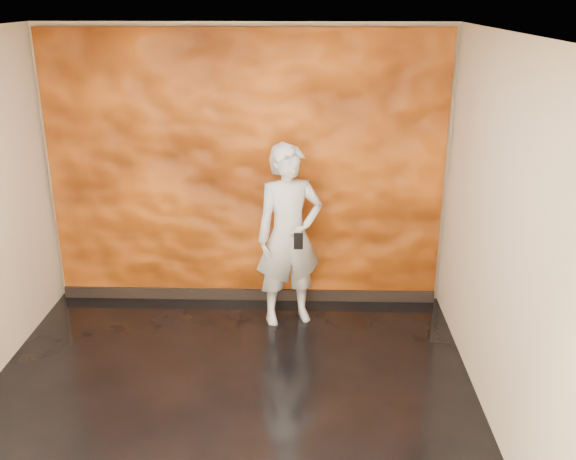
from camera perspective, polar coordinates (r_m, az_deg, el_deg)
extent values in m
cube|color=black|center=(5.20, -5.51, -15.68)|extent=(4.00, 4.00, 0.01)
cube|color=beige|center=(6.41, -3.76, 5.43)|extent=(4.00, 0.02, 2.80)
cube|color=beige|center=(2.79, -11.69, -16.30)|extent=(4.00, 0.02, 2.80)
cube|color=beige|center=(4.69, 18.88, -1.34)|extent=(0.02, 4.00, 2.80)
cube|color=white|center=(4.22, -6.83, 16.86)|extent=(4.00, 4.00, 0.01)
cube|color=orange|center=(6.38, -3.79, 5.16)|extent=(3.90, 0.06, 2.75)
cube|color=black|center=(6.81, -3.56, -5.71)|extent=(3.90, 0.04, 0.12)
imported|color=#A9B0B9|center=(6.07, 0.10, -0.52)|extent=(0.74, 0.60, 1.77)
cube|color=black|center=(5.79, 0.93, -0.99)|extent=(0.08, 0.02, 0.16)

